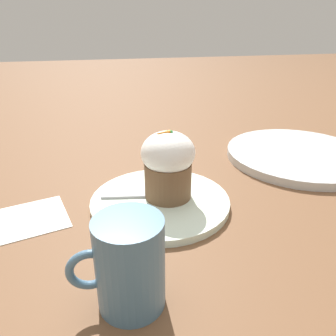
% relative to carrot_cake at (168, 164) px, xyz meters
% --- Properties ---
extents(ground_plane, '(4.00, 4.00, 0.00)m').
position_rel_carrot_cake_xyz_m(ground_plane, '(0.01, 0.01, -0.07)').
color(ground_plane, brown).
extents(dessert_plate, '(0.22, 0.22, 0.01)m').
position_rel_carrot_cake_xyz_m(dessert_plate, '(0.01, 0.01, -0.06)').
color(dessert_plate, silver).
rests_on(dessert_plate, ground_plane).
extents(carrot_cake, '(0.08, 0.08, 0.11)m').
position_rel_carrot_cake_xyz_m(carrot_cake, '(0.00, 0.00, 0.00)').
color(carrot_cake, brown).
rests_on(carrot_cake, dessert_plate).
extents(spoon, '(0.14, 0.05, 0.01)m').
position_rel_carrot_cake_xyz_m(spoon, '(0.01, -0.00, -0.05)').
color(spoon, '#B7B7BC').
rests_on(spoon, dessert_plate).
extents(coffee_cup, '(0.10, 0.07, 0.10)m').
position_rel_carrot_cake_xyz_m(coffee_cup, '(0.08, 0.19, -0.02)').
color(coffee_cup, teal).
rests_on(coffee_cup, ground_plane).
extents(side_plate, '(0.29, 0.29, 0.02)m').
position_rel_carrot_cake_xyz_m(side_plate, '(-0.30, -0.11, -0.06)').
color(side_plate, silver).
rests_on(side_plate, ground_plane).
extents(paper_napkin, '(0.14, 0.12, 0.00)m').
position_rel_carrot_cake_xyz_m(paper_napkin, '(0.21, 0.01, -0.07)').
color(paper_napkin, white).
rests_on(paper_napkin, ground_plane).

